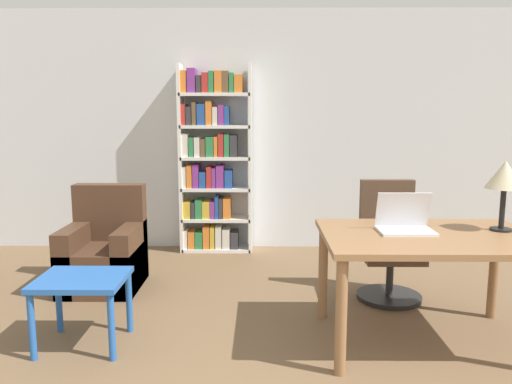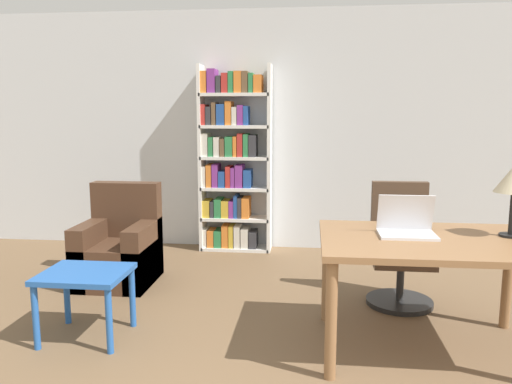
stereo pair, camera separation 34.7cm
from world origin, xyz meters
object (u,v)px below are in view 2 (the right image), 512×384
(bookshelf, at_px, (231,162))
(desk, at_px, (431,253))
(office_chair, at_px, (400,251))
(armchair, at_px, (119,251))
(laptop, at_px, (406,226))
(side_table_blue, at_px, (85,282))

(bookshelf, bearing_deg, desk, -54.24)
(office_chair, relative_size, armchair, 1.09)
(desk, distance_m, armchair, 2.78)
(laptop, xyz_separation_m, armchair, (-2.38, 1.02, -0.52))
(desk, xyz_separation_m, laptop, (-0.15, 0.08, 0.15))
(side_table_blue, bearing_deg, office_chair, 22.41)
(side_table_blue, bearing_deg, laptop, 3.72)
(office_chair, distance_m, bookshelf, 2.26)
(desk, xyz_separation_m, armchair, (-2.53, 1.09, -0.37))
(desk, xyz_separation_m, bookshelf, (-1.67, 2.32, 0.35))
(office_chair, distance_m, armchair, 2.51)
(office_chair, bearing_deg, side_table_blue, -157.59)
(side_table_blue, relative_size, armchair, 0.63)
(armchair, bearing_deg, office_chair, -5.00)
(office_chair, bearing_deg, desk, -87.50)
(desk, bearing_deg, armchair, 156.61)
(office_chair, bearing_deg, bookshelf, 138.48)
(desk, height_order, armchair, armchair)
(desk, relative_size, laptop, 3.90)
(desk, bearing_deg, office_chair, 92.50)
(bookshelf, bearing_deg, office_chair, -41.52)
(armchair, distance_m, bookshelf, 1.66)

